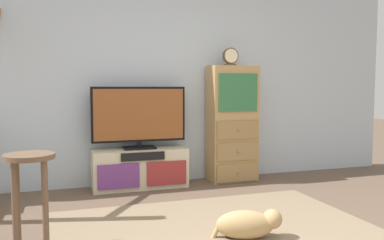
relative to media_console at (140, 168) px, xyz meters
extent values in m
cube|color=silver|center=(0.30, 0.27, 1.13)|extent=(6.40, 0.12, 2.70)
cube|color=#847056|center=(0.30, -1.59, -0.22)|extent=(2.60, 1.80, 0.01)
cube|color=beige|center=(0.00, 0.01, 0.00)|extent=(1.08, 0.36, 0.45)
cube|color=#70387F|center=(-0.27, -0.18, -0.04)|extent=(0.45, 0.02, 0.27)
cube|color=maroon|center=(0.27, -0.18, -0.04)|extent=(0.45, 0.02, 0.27)
cube|color=black|center=(0.00, -0.18, 0.17)|extent=(0.48, 0.02, 0.09)
cube|color=black|center=(0.00, 0.03, 0.24)|extent=(0.36, 0.22, 0.02)
cylinder|color=black|center=(0.00, 0.03, 0.28)|extent=(0.05, 0.05, 0.06)
cube|color=black|center=(0.00, 0.03, 0.62)|extent=(1.08, 0.05, 0.63)
cube|color=brown|center=(0.00, 0.00, 0.62)|extent=(1.03, 0.01, 0.58)
cube|color=tan|center=(1.15, 0.02, 0.48)|extent=(0.58, 0.34, 1.41)
cube|color=#9C7949|center=(1.15, -0.16, -0.09)|extent=(0.53, 0.02, 0.22)
sphere|color=olive|center=(1.15, -0.18, -0.09)|extent=(0.03, 0.03, 0.03)
cube|color=#9C7949|center=(1.15, -0.16, 0.16)|extent=(0.53, 0.02, 0.22)
sphere|color=olive|center=(1.15, -0.18, 0.16)|extent=(0.03, 0.03, 0.03)
cube|color=#9C7949|center=(1.15, -0.16, 0.42)|extent=(0.53, 0.02, 0.22)
sphere|color=olive|center=(1.15, -0.18, 0.42)|extent=(0.03, 0.03, 0.03)
cube|color=#337042|center=(1.15, -0.16, 0.87)|extent=(0.49, 0.02, 0.44)
cube|color=#4C3823|center=(1.12, 0.00, 1.20)|extent=(0.12, 0.08, 0.02)
cylinder|color=brown|center=(1.12, 0.00, 1.31)|extent=(0.20, 0.04, 0.20)
cylinder|color=beige|center=(1.12, -0.03, 1.31)|extent=(0.17, 0.01, 0.17)
cylinder|color=brown|center=(-1.15, -1.66, 0.11)|extent=(0.04, 0.04, 0.66)
cylinder|color=brown|center=(-0.97, -1.66, 0.11)|extent=(0.04, 0.04, 0.66)
cylinder|color=brown|center=(-1.15, -1.48, 0.11)|extent=(0.04, 0.04, 0.66)
cylinder|color=brown|center=(-0.97, -1.48, 0.11)|extent=(0.04, 0.04, 0.66)
cylinder|color=brown|center=(-1.06, -1.57, 0.46)|extent=(0.34, 0.34, 0.03)
ellipsoid|color=tan|center=(0.46, -1.80, -0.11)|extent=(0.48, 0.33, 0.22)
sphere|color=tan|center=(0.66, -1.87, -0.07)|extent=(0.15, 0.15, 0.15)
cylinder|color=tan|center=(0.26, -1.73, -0.15)|extent=(0.11, 0.07, 0.16)
camera|label=1|loc=(-0.84, -4.48, 0.92)|focal=37.27mm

